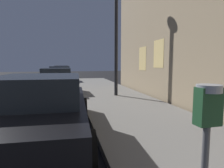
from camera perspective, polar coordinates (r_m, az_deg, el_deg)
parking_meter at (r=1.70m, az=26.64°, el=-11.37°), size 0.19×0.19×1.37m
car_black at (r=4.36m, az=-20.66°, el=-7.17°), size 2.28×4.58×1.43m
car_silver at (r=10.90m, az=-16.46°, el=0.77°), size 2.04×4.10×1.43m
car_blue at (r=17.53m, az=-15.42°, el=2.78°), size 2.19×4.10×1.43m
car_yellow_cab at (r=23.49m, az=-14.99°, el=3.63°), size 2.15×4.35×1.43m
street_lamp at (r=9.25m, az=1.26°, el=18.02°), size 0.44×0.44×5.13m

